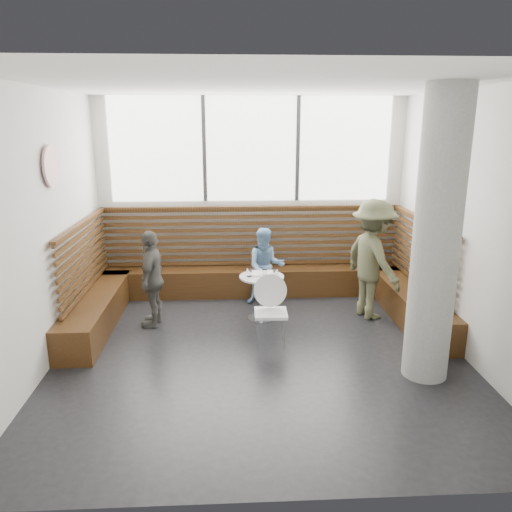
{
  "coord_description": "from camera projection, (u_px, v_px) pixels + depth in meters",
  "views": [
    {
      "loc": [
        -0.35,
        -5.68,
        2.82
      ],
      "look_at": [
        0.0,
        1.0,
        1.0
      ],
      "focal_mm": 35.0,
      "sensor_mm": 36.0,
      "label": 1
    }
  ],
  "objects": [
    {
      "name": "cafe_chair",
      "position": [
        270.0,
        305.0,
        6.41
      ],
      "size": [
        0.43,
        0.42,
        0.9
      ],
      "rotation": [
        0.0,
        0.0,
        -0.03
      ],
      "color": "white",
      "rests_on": "ground"
    },
    {
      "name": "plate_near",
      "position": [
        256.0,
        274.0,
        7.23
      ],
      "size": [
        0.22,
        0.22,
        0.02
      ],
      "primitive_type": "cylinder",
      "color": "white",
      "rests_on": "cafe_table"
    },
    {
      "name": "menu_card",
      "position": [
        266.0,
        279.0,
        7.02
      ],
      "size": [
        0.2,
        0.15,
        0.0
      ],
      "primitive_type": "cube",
      "rotation": [
        0.0,
        0.0,
        0.07
      ],
      "color": "#A5C64C",
      "rests_on": "cafe_table"
    },
    {
      "name": "adult_man",
      "position": [
        373.0,
        259.0,
        7.22
      ],
      "size": [
        0.99,
        1.28,
        1.75
      ],
      "primitive_type": "imported",
      "rotation": [
        0.0,
        0.0,
        1.91
      ],
      "color": "brown",
      "rests_on": "ground"
    },
    {
      "name": "child_back",
      "position": [
        266.0,
        267.0,
        7.8
      ],
      "size": [
        0.59,
        0.46,
        1.22
      ],
      "primitive_type": "imported",
      "rotation": [
        0.0,
        0.0,
        0.0
      ],
      "color": "#739DC8",
      "rests_on": "ground"
    },
    {
      "name": "glass_right",
      "position": [
        276.0,
        272.0,
        7.15
      ],
      "size": [
        0.07,
        0.07,
        0.11
      ],
      "primitive_type": "cylinder",
      "color": "white",
      "rests_on": "cafe_table"
    },
    {
      "name": "booth",
      "position": [
        253.0,
        279.0,
        7.83
      ],
      "size": [
        5.0,
        2.5,
        1.44
      ],
      "color": "#39220E",
      "rests_on": "ground"
    },
    {
      "name": "plate_far",
      "position": [
        268.0,
        272.0,
        7.31
      ],
      "size": [
        0.21,
        0.21,
        0.01
      ],
      "primitive_type": "cylinder",
      "color": "white",
      "rests_on": "cafe_table"
    },
    {
      "name": "room",
      "position": [
        260.0,
        229.0,
        5.81
      ],
      "size": [
        5.0,
        5.0,
        3.2
      ],
      "color": "silver",
      "rests_on": "ground"
    },
    {
      "name": "glass_left",
      "position": [
        249.0,
        272.0,
        7.13
      ],
      "size": [
        0.08,
        0.08,
        0.12
      ],
      "primitive_type": "cylinder",
      "color": "white",
      "rests_on": "cafe_table"
    },
    {
      "name": "child_left",
      "position": [
        152.0,
        279.0,
        6.96
      ],
      "size": [
        0.43,
        0.84,
        1.37
      ],
      "primitive_type": "imported",
      "rotation": [
        0.0,
        0.0,
        -1.69
      ],
      "color": "#57564F",
      "rests_on": "ground"
    },
    {
      "name": "wall_art",
      "position": [
        51.0,
        166.0,
        5.89
      ],
      "size": [
        0.03,
        0.5,
        0.5
      ],
      "primitive_type": "cylinder",
      "rotation": [
        0.0,
        1.57,
        0.0
      ],
      "color": "white",
      "rests_on": "room"
    },
    {
      "name": "glass_mid",
      "position": [
        265.0,
        273.0,
        7.1
      ],
      "size": [
        0.07,
        0.07,
        0.11
      ],
      "primitive_type": "cylinder",
      "color": "white",
      "rests_on": "cafe_table"
    },
    {
      "name": "cafe_table",
      "position": [
        262.0,
        288.0,
        7.21
      ],
      "size": [
        0.64,
        0.64,
        0.66
      ],
      "color": "silver",
      "rests_on": "ground"
    },
    {
      "name": "concrete_column",
      "position": [
        437.0,
        239.0,
        5.32
      ],
      "size": [
        0.5,
        0.5,
        3.2
      ],
      "primitive_type": "cylinder",
      "color": "gray",
      "rests_on": "ground"
    }
  ]
}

